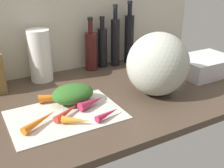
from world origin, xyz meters
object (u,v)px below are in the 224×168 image
Objects in this scene: cutting_board at (66,114)px; winter_squash at (158,64)px; dish_rack at (204,65)px; carrot_6 at (70,98)px; bottle_1 at (102,46)px; carrot_1 at (59,97)px; bottle_2 at (115,41)px; carrot_5 at (75,93)px; carrot_0 at (76,120)px; carrot_7 at (40,120)px; carrot_3 at (108,114)px; carrot_2 at (92,102)px; bottle_3 at (129,38)px; carrot_4 at (68,111)px; paper_towel_roll at (40,56)px; bottle_0 at (91,50)px.

winter_squash is at bearing -1.28° from cutting_board.
dish_rack is at bearing 4.41° from cutting_board.
winter_squash is at bearing -169.16° from dish_rack.
carrot_6 is 47.45cm from bottle_1.
carrot_1 is 54.36cm from bottle_2.
carrot_0 is at bearing -111.83° from carrot_5.
carrot_5 is at bearing 38.24° from carrot_7.
cutting_board is at bearing 142.45° from carrot_3.
bottle_2 is at bearing 50.01° from carrot_2.
bottle_2 is at bearing 37.98° from carrot_5.
cutting_board is at bearing -142.77° from bottle_3.
carrot_0 is 80.96cm from dish_rack.
carrot_0 is 0.68× the size of carrot_4.
paper_towel_roll is at bearing 96.11° from carrot_6.
carrot_3 is 52.32cm from paper_towel_roll.
carrot_5 is at bearing 57.98° from carrot_4.
bottle_1 is at bearing 4.35° from paper_towel_roll.
cutting_board is 71.49cm from bottle_3.
paper_towel_roll is (-40.43, 40.93, -1.18)cm from winter_squash.
carrot_7 is at bearing -106.95° from paper_towel_roll.
bottle_3 reaches higher than carrot_0.
carrot_5 is 1.23× the size of carrot_6.
carrot_4 is at bearing -172.50° from carrot_2.
bottle_0 is (-12.09, 42.42, -2.81)cm from winter_squash.
carrot_3 is (1.48, -10.77, -0.51)cm from carrot_2.
paper_towel_roll is at bearing -175.65° from bottle_1.
bottle_0 is at bearing 46.91° from carrot_7.
winter_squash is at bearing 17.12° from carrot_3.
carrot_7 is 0.46× the size of bottle_3.
bottle_3 is (12.83, 43.32, 0.92)cm from winter_squash.
paper_towel_roll is at bearing 86.44° from cutting_board.
bottle_1 reaches higher than carrot_5.
cutting_board is at bearing -131.99° from bottle_1.
carrot_0 is 23.59cm from carrot_5.
carrot_2 is at bearing -175.38° from dish_rack.
carrot_2 is 0.50× the size of paper_towel_roll.
carrot_4 is at bearing -114.63° from carrot_6.
bottle_0 is (41.36, 44.22, 8.90)cm from carrot_7.
bottle_2 reaches higher than carrot_2.
carrot_5 is 0.50× the size of winter_squash.
carrot_5 is at bearing 100.10° from carrot_2.
carrot_0 is at bearing -131.93° from bottle_2.
winter_squash is at bearing -2.93° from carrot_2.
cutting_board is at bearing -175.59° from dish_rack.
carrot_6 is 0.44× the size of paper_towel_roll.
carrot_2 is at bearing -115.12° from bottle_0.
carrot_7 is 61.19cm from bottle_0.
carrot_2 reaches higher than carrot_6.
bottle_2 is at bearing 38.20° from carrot_6.
carrot_7 is (-11.38, -1.97, 0.14)cm from carrot_4.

